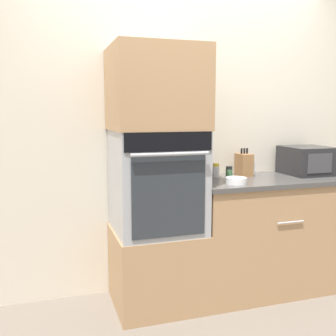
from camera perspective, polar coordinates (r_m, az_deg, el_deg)
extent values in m
plane|color=#6B6056|center=(3.03, 6.37, -20.51)|extent=(12.00, 12.00, 0.00)
cube|color=beige|center=(3.26, 2.20, 4.56)|extent=(8.00, 0.05, 2.50)
cube|color=#A87F56|center=(3.06, -1.61, -14.16)|extent=(0.65, 0.60, 0.58)
cube|color=#9EA0A5|center=(2.88, -1.66, -1.88)|extent=(0.62, 0.59, 0.74)
cube|color=black|center=(2.56, 0.16, 3.84)|extent=(0.60, 0.01, 0.13)
cube|color=#3FBFF2|center=(2.55, 0.18, 3.83)|extent=(0.09, 0.00, 0.03)
cube|color=#282D33|center=(2.61, 0.15, -4.12)|extent=(0.51, 0.01, 0.56)
cylinder|color=#9EA0A5|center=(2.53, 0.37, 2.02)|extent=(0.53, 0.02, 0.02)
cube|color=#A87F56|center=(2.84, -1.72, 11.41)|extent=(0.65, 0.60, 0.58)
cube|color=#A87F56|center=(3.38, 14.16, -9.45)|extent=(1.24, 0.60, 0.89)
cube|color=#474442|center=(3.27, 14.44, -1.67)|extent=(1.26, 0.63, 0.03)
cylinder|color=#B7B7BC|center=(3.07, 17.37, -7.51)|extent=(0.22, 0.01, 0.01)
cube|color=#232326|center=(3.54, 19.53, 1.05)|extent=(0.37, 0.38, 0.23)
cube|color=#3D3D3F|center=(3.37, 21.18, 0.65)|extent=(0.23, 0.01, 0.16)
cube|color=olive|center=(3.31, 10.96, 0.47)|extent=(0.10, 0.15, 0.18)
cylinder|color=black|center=(3.29, 10.63, 2.43)|extent=(0.02, 0.02, 0.04)
cylinder|color=black|center=(3.30, 11.02, 2.44)|extent=(0.02, 0.02, 0.04)
cylinder|color=black|center=(3.31, 11.40, 2.45)|extent=(0.02, 0.02, 0.04)
cylinder|color=white|center=(2.93, 9.87, -1.82)|extent=(0.15, 0.15, 0.05)
cylinder|color=silver|center=(3.21, 6.97, -0.55)|extent=(0.05, 0.05, 0.09)
cylinder|color=gold|center=(3.20, 6.99, 0.46)|extent=(0.05, 0.05, 0.03)
cylinder|color=#427047|center=(3.10, 8.83, -0.93)|extent=(0.05, 0.05, 0.08)
cylinder|color=black|center=(3.10, 8.86, 0.04)|extent=(0.05, 0.05, 0.02)
cylinder|color=silver|center=(3.46, 12.04, -0.12)|extent=(0.06, 0.06, 0.08)
cylinder|color=#B7B7BC|center=(3.45, 12.07, 0.72)|extent=(0.05, 0.05, 0.02)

